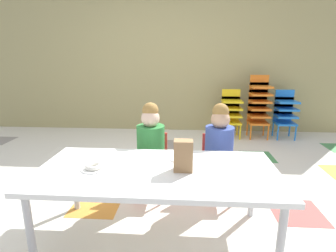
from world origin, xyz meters
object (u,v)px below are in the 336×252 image
Objects in this scene: paper_bag_brown at (183,156)px; paper_plate_center_table at (181,159)px; donut_powdered_on_plate at (94,166)px; kid_chair_orange_stack at (259,104)px; kid_chair_blue_stack at (285,111)px; craft_table at (157,175)px; seated_child_near_camera at (151,141)px; seated_child_middle_seat at (219,143)px; paper_plate_near_edge at (94,169)px; kid_chair_yellow_stack at (231,110)px.

paper_bag_brown reaches higher than paper_plate_center_table.
paper_plate_center_table is 0.65m from donut_powdered_on_plate.
kid_chair_orange_stack is 8.55× the size of donut_powdered_on_plate.
kid_chair_blue_stack is (0.44, -0.00, -0.12)m from kid_chair_orange_stack.
craft_table is 0.45m from donut_powdered_on_plate.
seated_child_near_camera is 1.15× the size of kid_chair_blue_stack.
seated_child_middle_seat is 1.16m from donut_powdered_on_plate.
kid_chair_orange_stack is at bearing 66.59° from seated_child_middle_seat.
seated_child_middle_seat is 2.47m from kid_chair_blue_stack.
craft_table is at bearing 4.24° from donut_powdered_on_plate.
seated_child_near_camera is (-0.13, 0.63, 0.04)m from craft_table.
donut_powdered_on_plate is (0.00, 0.00, 0.02)m from paper_plate_near_edge.
kid_chair_yellow_stack reaches higher than craft_table.
craft_table is 2.12× the size of kid_chair_yellow_stack.
kid_chair_yellow_stack is 0.77× the size of kid_chair_orange_stack.
kid_chair_yellow_stack is at bearing 62.44° from seated_child_near_camera.
kid_chair_blue_stack is at bearing 57.27° from seated_child_middle_seat.
seated_child_near_camera is 4.17× the size of paper_bag_brown.
seated_child_near_camera reaches higher than craft_table.
kid_chair_yellow_stack is at bearing 63.00° from donut_powdered_on_plate.
donut_powdered_on_plate is (-0.95, -0.67, 0.03)m from seated_child_middle_seat.
craft_table is at bearing -117.43° from kid_chair_orange_stack.
seated_child_middle_seat is at bearing 35.10° from donut_powdered_on_plate.
seated_child_middle_seat reaches higher than donut_powdered_on_plate.
donut_powdered_on_plate is at bearing -117.00° from kid_chair_yellow_stack.
paper_bag_brown is at bearing -121.34° from kid_chair_blue_stack.
craft_table is at bearing 175.93° from paper_bag_brown.
seated_child_near_camera is 0.74m from paper_plate_near_edge.
kid_chair_yellow_stack is 3.64× the size of paper_bag_brown.
kid_chair_orange_stack is at bearing 53.55° from seated_child_near_camera.
kid_chair_yellow_stack is 4.44× the size of paper_plate_near_edge.
seated_child_near_camera is 0.73m from paper_bag_brown.
kid_chair_blue_stack reaches higher than paper_plate_near_edge.
kid_chair_yellow_stack is at bearing 70.56° from craft_table.
seated_child_middle_seat reaches higher than craft_table.
seated_child_near_camera reaches higher than paper_bag_brown.
seated_child_middle_seat reaches higher than kid_chair_blue_stack.
seated_child_near_camera is 0.88× the size of kid_chair_orange_stack.
seated_child_near_camera is 5.10× the size of paper_plate_near_edge.
paper_plate_center_table is (0.29, -0.43, 0.01)m from seated_child_near_camera.
paper_bag_brown is at bearing -85.17° from paper_plate_center_table.
paper_plate_center_table is at bearing -116.32° from kid_chair_orange_stack.
kid_chair_blue_stack is at bearing 0.00° from kid_chair_yellow_stack.
kid_chair_yellow_stack is (0.45, 2.08, -0.10)m from seated_child_middle_seat.
seated_child_near_camera is 2.86m from kid_chair_blue_stack.
kid_chair_yellow_stack reaches higher than paper_bag_brown.
seated_child_middle_seat is 2.13m from kid_chair_yellow_stack.
paper_bag_brown is (-0.32, -0.65, 0.11)m from seated_child_middle_seat.
kid_chair_yellow_stack is at bearing -179.94° from kid_chair_orange_stack.
seated_child_middle_seat is 4.17× the size of paper_bag_brown.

